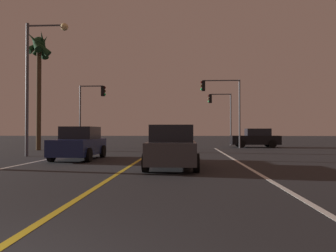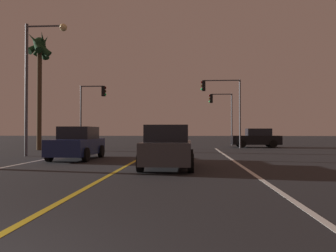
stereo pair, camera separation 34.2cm
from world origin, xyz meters
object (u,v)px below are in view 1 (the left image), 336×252
car_lead_same_lane (172,147)px  car_oncoming (79,144)px  car_crossing_side (256,138)px  traffic_light_near_right (221,98)px  traffic_light_near_left (92,102)px  traffic_light_far_right (220,107)px  street_lamp_right_near (335,22)px  palm_tree_left_mid (39,56)px  street_lamp_left_mid (37,71)px

car_lead_same_lane → car_oncoming: bearing=52.4°
car_crossing_side → car_lead_same_lane: (-6.87, -17.20, 0.00)m
traffic_light_near_right → traffic_light_near_left: (-11.36, 0.00, -0.33)m
traffic_light_near_right → traffic_light_near_left: 11.36m
traffic_light_far_right → street_lamp_right_near: 24.74m
car_oncoming → palm_tree_left_mid: size_ratio=0.47×
traffic_light_near_right → street_lamp_left_mid: street_lamp_left_mid is taller
car_crossing_side → traffic_light_far_right: traffic_light_far_right is taller
traffic_light_near_left → street_lamp_left_mid: bearing=-92.2°
car_oncoming → traffic_light_far_right: traffic_light_far_right is taller
traffic_light_near_right → street_lamp_left_mid: size_ratio=0.76×
car_lead_same_lane → traffic_light_near_left: size_ratio=0.78×
street_lamp_right_near → street_lamp_left_mid: (-12.76, 9.29, 0.48)m
street_lamp_left_mid → traffic_light_far_right: bearing=51.7°
car_crossing_side → traffic_light_far_right: (-2.79, 3.89, 3.11)m
street_lamp_right_near → palm_tree_left_mid: bearing=-44.8°
street_lamp_left_mid → palm_tree_left_mid: 6.99m
car_oncoming → traffic_light_far_right: (9.06, 17.26, 3.11)m
traffic_light_near_right → car_lead_same_lane: bearing=76.9°
car_crossing_side → traffic_light_near_left: size_ratio=0.78×
traffic_light_near_right → street_lamp_right_near: size_ratio=0.84×
car_oncoming → traffic_light_near_right: size_ratio=0.73×
traffic_light_near_left → palm_tree_left_mid: size_ratio=0.60×
traffic_light_near_right → street_lamp_left_mid: bearing=40.3°
car_crossing_side → palm_tree_left_mid: 19.58m
traffic_light_near_left → palm_tree_left_mid: palm_tree_left_mid is taller
car_crossing_side → traffic_light_near_right: (-3.25, -1.61, 3.55)m
car_crossing_side → street_lamp_left_mid: (-14.98, -11.54, 4.16)m
traffic_light_near_right → street_lamp_left_mid: 15.39m
car_lead_same_lane → street_lamp_right_near: (4.66, -3.64, 3.68)m
palm_tree_left_mid → car_lead_same_lane: bearing=-47.4°
car_oncoming → street_lamp_right_near: street_lamp_right_near is taller
car_crossing_side → car_oncoming: same height
traffic_light_near_right → palm_tree_left_mid: 15.19m
traffic_light_near_left → street_lamp_right_near: size_ratio=0.79×
traffic_light_far_right → palm_tree_left_mid: bearing=32.3°
car_oncoming → car_lead_same_lane: (4.98, -3.83, 0.00)m
palm_tree_left_mid → traffic_light_far_right: bearing=32.3°
car_lead_same_lane → street_lamp_left_mid: 10.72m
car_oncoming → traffic_light_near_right: (8.61, 11.76, 3.55)m
traffic_light_far_right → palm_tree_left_mid: 17.89m
car_oncoming → traffic_light_near_right: 15.00m
traffic_light_far_right → car_crossing_side: bearing=125.7°
traffic_light_near_right → car_oncoming: bearing=53.8°
traffic_light_far_right → traffic_light_near_left: bearing=25.0°
car_oncoming → traffic_light_near_left: traffic_light_near_left is taller
traffic_light_near_right → traffic_light_far_right: (0.45, 5.50, -0.45)m
traffic_light_far_right → street_lamp_right_near: (0.58, -24.73, 0.57)m
traffic_light_near_right → palm_tree_left_mid: palm_tree_left_mid is taller
car_lead_same_lane → traffic_light_near_right: bearing=-13.1°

